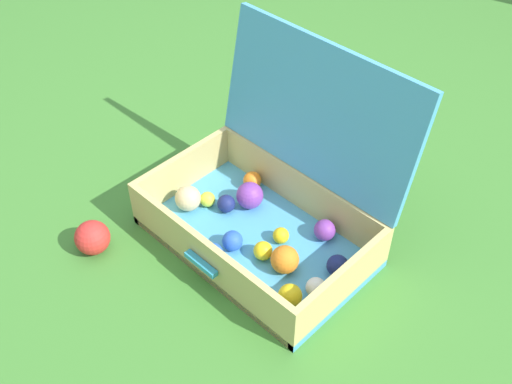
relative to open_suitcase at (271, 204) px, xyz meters
The scene contains 3 objects.
ground_plane 0.13m from the open_suitcase, 67.66° to the right, with size 16.00×16.00×0.00m, color #3D7A2D.
open_suitcase is the anchor object (origin of this frame).
stray_ball_on_grass 0.50m from the open_suitcase, 128.24° to the right, with size 0.10×0.10×0.10m, color red.
Camera 1 is at (0.79, -0.84, 1.29)m, focal length 42.43 mm.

